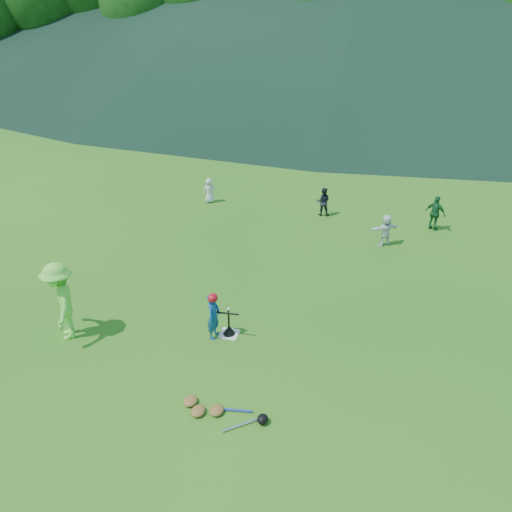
{
  "coord_description": "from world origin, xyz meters",
  "views": [
    {
      "loc": [
        3.25,
        -9.4,
        7.4
      ],
      "look_at": [
        0.0,
        2.5,
        0.9
      ],
      "focal_mm": 35.0,
      "sensor_mm": 36.0,
      "label": 1
    }
  ],
  "objects": [
    {
      "name": "ground",
      "position": [
        0.0,
        0.0,
        0.0
      ],
      "size": [
        120.0,
        120.0,
        0.0
      ],
      "primitive_type": "plane",
      "color": "#256316",
      "rests_on": "ground"
    },
    {
      "name": "home_plate",
      "position": [
        0.0,
        0.0,
        0.01
      ],
      "size": [
        0.45,
        0.45,
        0.02
      ],
      "primitive_type": "cube",
      "color": "silver",
      "rests_on": "ground"
    },
    {
      "name": "baseball",
      "position": [
        0.0,
        0.0,
        0.74
      ],
      "size": [
        0.08,
        0.08,
        0.08
      ],
      "primitive_type": "sphere",
      "color": "white",
      "rests_on": "batting_tee"
    },
    {
      "name": "batter_child",
      "position": [
        -0.32,
        -0.17,
        0.59
      ],
      "size": [
        0.32,
        0.45,
        1.19
      ],
      "primitive_type": "imported",
      "rotation": [
        0.0,
        0.0,
        1.5
      ],
      "color": "navy",
      "rests_on": "ground"
    },
    {
      "name": "adult_coach",
      "position": [
        -3.77,
        -1.1,
        0.99
      ],
      "size": [
        1.32,
        1.48,
        1.99
      ],
      "primitive_type": "imported",
      "rotation": [
        0.0,
        0.0,
        -0.99
      ],
      "color": "#71E142",
      "rests_on": "ground"
    },
    {
      "name": "fielder_a",
      "position": [
        -3.45,
        8.13,
        0.49
      ],
      "size": [
        0.57,
        0.51,
        0.98
      ],
      "primitive_type": "imported",
      "rotation": [
        0.0,
        0.0,
        3.67
      ],
      "color": "silver",
      "rests_on": "ground"
    },
    {
      "name": "fielder_b",
      "position": [
        1.09,
        8.01,
        0.54
      ],
      "size": [
        0.57,
        0.47,
        1.08
      ],
      "primitive_type": "imported",
      "rotation": [
        0.0,
        0.0,
        3.26
      ],
      "color": "black",
      "rests_on": "ground"
    },
    {
      "name": "fielder_c",
      "position": [
        5.05,
        7.73,
        0.63
      ],
      "size": [
        0.79,
        0.63,
        1.25
      ],
      "primitive_type": "imported",
      "rotation": [
        0.0,
        0.0,
        2.62
      ],
      "color": "#1A572B",
      "rests_on": "ground"
    },
    {
      "name": "fielder_d",
      "position": [
        3.45,
        6.04,
        0.53
      ],
      "size": [
        1.01,
        0.78,
        1.07
      ],
      "primitive_type": "imported",
      "rotation": [
        0.0,
        0.0,
        3.69
      ],
      "color": "silver",
      "rests_on": "ground"
    },
    {
      "name": "batting_tee",
      "position": [
        0.0,
        0.0,
        0.13
      ],
      "size": [
        0.3,
        0.3,
        0.68
      ],
      "color": "black",
      "rests_on": "home_plate"
    },
    {
      "name": "batter_gear",
      "position": [
        -0.3,
        -0.17,
        1.08
      ],
      "size": [
        0.73,
        0.26,
        0.55
      ],
      "color": "#AD0B18",
      "rests_on": "ground"
    },
    {
      "name": "equipment_pile",
      "position": [
        0.56,
        -2.54,
        0.07
      ],
      "size": [
        1.8,
        0.74,
        0.19
      ],
      "color": "olive",
      "rests_on": "ground"
    },
    {
      "name": "outfield_fence",
      "position": [
        0.0,
        28.0,
        0.7
      ],
      "size": [
        70.07,
        0.08,
        1.33
      ],
      "color": "gray",
      "rests_on": "ground"
    }
  ]
}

